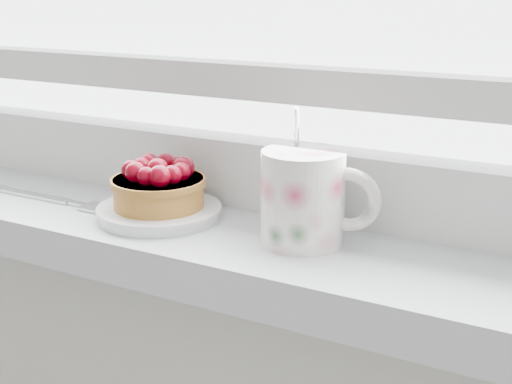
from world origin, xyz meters
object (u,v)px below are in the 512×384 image
Objects in this scene: saucer at (159,212)px; raspberry_tart at (159,185)px; fork at (57,200)px; floral_mug at (306,196)px.

saucer is 1.33× the size of raspberry_tart.
raspberry_tart reaches higher than saucer.
saucer is 0.03m from raspberry_tart.
saucer is at bearing 4.24° from fork.
floral_mug is 0.57× the size of fork.
floral_mug is at bearing 2.81° from raspberry_tart.
fork is at bearing -175.76° from saucer.
saucer is 0.13m from fork.
fork is at bearing -175.58° from raspberry_tart.
raspberry_tart is at bearing -177.19° from floral_mug.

